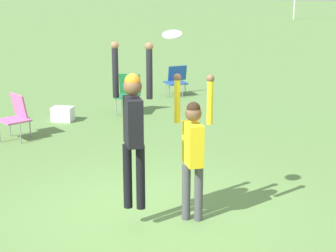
{
  "coord_description": "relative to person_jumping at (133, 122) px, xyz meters",
  "views": [
    {
      "loc": [
        1.66,
        -7.11,
        3.36
      ],
      "look_at": [
        0.24,
        0.14,
        1.3
      ],
      "focal_mm": 60.0,
      "sensor_mm": 36.0,
      "label": 1
    }
  ],
  "objects": [
    {
      "name": "frisbee",
      "position": [
        0.45,
        0.32,
        1.1
      ],
      "size": [
        0.25,
        0.25,
        0.09
      ],
      "color": "white"
    },
    {
      "name": "person_jumping",
      "position": [
        0.0,
        0.0,
        0.0
      ],
      "size": [
        0.55,
        0.44,
        2.23
      ],
      "rotation": [
        0.0,
        0.0,
        2.01
      ],
      "color": "black",
      "rests_on": "ground_plane"
    },
    {
      "name": "ground_plane",
      "position": [
        0.12,
        0.33,
        -1.46
      ],
      "size": [
        120.0,
        120.0,
        0.0
      ],
      "primitive_type": "plane",
      "color": "#608C47"
    },
    {
      "name": "camping_chair_0",
      "position": [
        -0.92,
        8.26,
        -1.01
      ],
      "size": [
        0.74,
        0.82,
        0.8
      ],
      "rotation": [
        0.0,
        0.0,
        3.72
      ],
      "color": "gray",
      "rests_on": "ground_plane"
    },
    {
      "name": "camping_chair_1",
      "position": [
        -1.68,
        6.02,
        -0.91
      ],
      "size": [
        0.53,
        0.57,
        0.95
      ],
      "rotation": [
        0.0,
        0.0,
        3.15
      ],
      "color": "gray",
      "rests_on": "ground_plane"
    },
    {
      "name": "camping_chair_2",
      "position": [
        -3.39,
        3.53,
        -0.94
      ],
      "size": [
        0.75,
        0.83,
        0.91
      ],
      "rotation": [
        0.0,
        0.0,
        2.49
      ],
      "color": "gray",
      "rests_on": "ground_plane"
    },
    {
      "name": "cooler_box",
      "position": [
        -2.99,
        5.01,
        -1.3
      ],
      "size": [
        0.48,
        0.34,
        0.33
      ],
      "color": "white",
      "rests_on": "ground_plane"
    },
    {
      "name": "person_defending",
      "position": [
        0.74,
        0.34,
        -0.38
      ],
      "size": [
        0.54,
        0.43,
        2.05
      ],
      "rotation": [
        0.0,
        0.0,
        -1.13
      ],
      "color": "#4C4C51",
      "rests_on": "ground_plane"
    }
  ]
}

